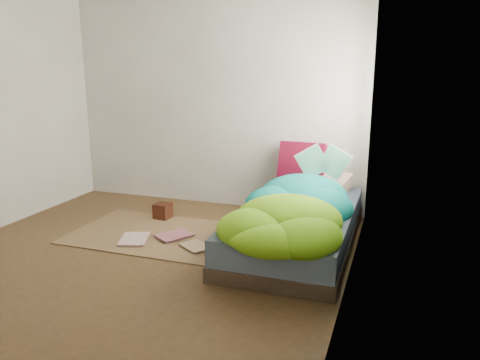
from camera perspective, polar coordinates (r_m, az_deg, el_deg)
name	(u,v)px	position (r m, az deg, el deg)	size (l,w,h in m)	color
ground	(140,257)	(4.19, -12.15, -9.20)	(3.50, 3.50, 0.00)	#47301B
room_walls	(131,64)	(3.87, -13.17, 13.60)	(3.54, 3.54, 2.62)	beige
bed	(296,228)	(4.33, 6.90, -5.82)	(1.00, 2.00, 0.34)	#31221B
duvet	(292,198)	(4.02, 6.37, -2.24)	(0.96, 1.84, 0.34)	#07676D
rug	(155,234)	(4.70, -10.26, -6.46)	(1.60, 1.10, 0.01)	brown
pillow_floral	(318,183)	(4.99, 9.44, -0.36)	(0.65, 0.40, 0.14)	white
pillow_magenta	(301,165)	(5.03, 7.49, 1.78)	(0.48, 0.15, 0.48)	#4E051C
open_book	(324,152)	(4.55, 10.19, 3.40)	(0.43, 0.09, 0.26)	#308F2E
wooden_box	(163,211)	(5.12, -9.40, -3.72)	(0.16, 0.16, 0.16)	#3D130D
floor_book_a	(121,239)	(4.57, -14.32, -7.02)	(0.25, 0.34, 0.03)	silver
floor_book_b	(168,233)	(4.65, -8.75, -6.35)	(0.24, 0.32, 0.03)	#AF656F
floor_book_c	(186,249)	(4.24, -6.58, -8.36)	(0.20, 0.27, 0.02)	tan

